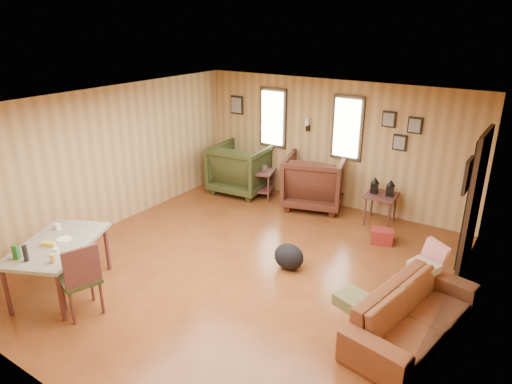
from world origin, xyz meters
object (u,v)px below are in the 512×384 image
Objects in this scene: sofa at (415,307)px; recliner_brown at (315,179)px; end_table at (260,179)px; recliner_green at (241,166)px; dining_table at (57,248)px; side_table at (382,193)px.

recliner_brown is at bearing 54.12° from sofa.
recliner_brown is 1.60× the size of end_table.
recliner_green is (-4.34, 2.71, 0.18)m from sofa.
recliner_green reaches higher than dining_table.
end_table is at bearing 60.76° from dining_table.
recliner_brown is at bearing 10.07° from end_table.
end_table is 0.84× the size of side_table.
side_table reaches higher than end_table.
side_table is at bearing 3.48° from end_table.
sofa is 1.75× the size of recliner_brown.
recliner_green is at bearing 68.52° from sofa.
recliner_green is 2.95m from side_table.
recliner_brown is (-2.72, 2.85, 0.18)m from sofa.
sofa is 1.75× the size of recliner_green.
dining_table is (-1.45, -4.53, 0.09)m from recliner_brown.
side_table reaches higher than sofa.
sofa is 2.79× the size of end_table.
side_table is at bearing 176.52° from recliner_green.
recliner_brown and recliner_green have the same top height.
sofa is 1.21× the size of dining_table.
dining_table is (-0.32, -4.33, 0.26)m from end_table.
recliner_brown is at bearing 177.84° from side_table.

